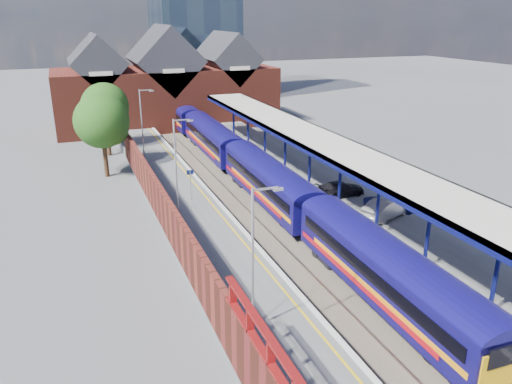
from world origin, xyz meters
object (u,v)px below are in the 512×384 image
(lamp_post_b, at_px, (255,251))
(parked_car_dark, at_px, (340,189))
(train, at_px, (237,155))
(lamp_post_d, at_px, (143,119))
(platform_sign, at_px, (190,180))
(parked_car_silver, at_px, (387,208))
(parked_car_blue, at_px, (391,204))
(lamp_post_c, at_px, (177,160))

(lamp_post_b, relative_size, parked_car_dark, 1.67)
(train, distance_m, lamp_post_d, 10.60)
(lamp_post_b, relative_size, platform_sign, 2.80)
(lamp_post_b, bearing_deg, lamp_post_d, 90.00)
(platform_sign, distance_m, parked_car_silver, 15.22)
(platform_sign, distance_m, parked_car_dark, 12.16)
(parked_car_silver, bearing_deg, parked_car_blue, -68.58)
(parked_car_blue, bearing_deg, lamp_post_c, 91.70)
(lamp_post_b, bearing_deg, lamp_post_c, 90.00)
(train, xyz_separation_m, lamp_post_c, (-7.86, -9.49, 2.87))
(platform_sign, bearing_deg, parked_car_blue, -29.81)
(parked_car_dark, bearing_deg, parked_car_silver, -175.40)
(lamp_post_c, xyz_separation_m, parked_car_silver, (13.84, -6.67, -3.26))
(parked_car_dark, bearing_deg, train, 19.92)
(train, relative_size, lamp_post_d, 9.42)
(lamp_post_d, bearing_deg, platform_sign, -84.44)
(platform_sign, xyz_separation_m, parked_car_blue, (13.50, -7.74, -1.13))
(lamp_post_d, bearing_deg, parked_car_blue, -55.64)
(lamp_post_b, height_order, lamp_post_d, same)
(lamp_post_c, distance_m, parked_car_blue, 16.30)
(lamp_post_b, distance_m, platform_sign, 18.20)
(lamp_post_d, relative_size, parked_car_blue, 1.74)
(train, relative_size, parked_car_silver, 14.89)
(train, height_order, lamp_post_b, lamp_post_b)
(lamp_post_c, relative_size, parked_car_silver, 1.58)
(parked_car_blue, bearing_deg, train, 47.51)
(parked_car_dark, bearing_deg, platform_sign, 68.26)
(lamp_post_d, xyz_separation_m, platform_sign, (1.36, -14.00, -2.30))
(parked_car_dark, bearing_deg, lamp_post_c, 78.45)
(lamp_post_c, distance_m, parked_car_dark, 13.47)
(train, distance_m, parked_car_dark, 12.11)
(lamp_post_c, bearing_deg, lamp_post_b, -90.00)
(lamp_post_c, height_order, parked_car_blue, lamp_post_c)
(lamp_post_c, bearing_deg, parked_car_blue, -21.10)
(lamp_post_d, xyz_separation_m, parked_car_dark, (12.96, -17.48, -3.38))
(lamp_post_c, height_order, parked_car_silver, lamp_post_c)
(train, height_order, lamp_post_c, lamp_post_c)
(platform_sign, relative_size, parked_car_silver, 0.56)
(lamp_post_b, relative_size, parked_car_blue, 1.74)
(lamp_post_c, bearing_deg, lamp_post_d, 90.00)
(train, distance_m, parked_car_blue, 16.77)
(train, xyz_separation_m, lamp_post_b, (-7.86, -25.49, 2.87))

